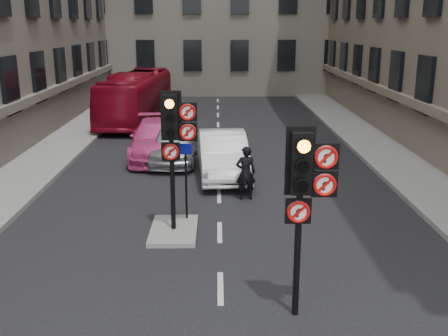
{
  "coord_description": "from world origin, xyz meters",
  "views": [
    {
      "loc": [
        -0.06,
        -7.77,
        5.31
      ],
      "look_at": [
        0.07,
        1.95,
        2.6
      ],
      "focal_mm": 42.0,
      "sensor_mm": 36.0,
      "label": 1
    }
  ],
  "objects_px": {
    "car_silver": "(174,144)",
    "car_white": "(223,154)",
    "signal_near": "(305,183)",
    "info_sign": "(186,171)",
    "car_pink": "(157,139)",
    "motorcyclist": "(246,173)",
    "bus_red": "(137,97)",
    "signal_far": "(175,131)",
    "motorcycle": "(235,157)"
  },
  "relations": [
    {
      "from": "motorcycle",
      "to": "info_sign",
      "type": "distance_m",
      "value": 5.3
    },
    {
      "from": "car_silver",
      "to": "car_white",
      "type": "xyz_separation_m",
      "value": [
        1.88,
        -1.95,
        0.05
      ]
    },
    {
      "from": "signal_far",
      "to": "motorcyclist",
      "type": "distance_m",
      "value": 3.8
    },
    {
      "from": "car_white",
      "to": "motorcyclist",
      "type": "xyz_separation_m",
      "value": [
        0.67,
        -2.61,
        0.07
      ]
    },
    {
      "from": "signal_near",
      "to": "motorcyclist",
      "type": "height_order",
      "value": "signal_near"
    },
    {
      "from": "signal_near",
      "to": "car_silver",
      "type": "relative_size",
      "value": 0.84
    },
    {
      "from": "car_pink",
      "to": "motorcyclist",
      "type": "bearing_deg",
      "value": -62.01
    },
    {
      "from": "bus_red",
      "to": "motorcyclist",
      "type": "xyz_separation_m",
      "value": [
        5.32,
        -13.49,
        -0.5
      ]
    },
    {
      "from": "signal_far",
      "to": "signal_near",
      "type": "bearing_deg",
      "value": -56.98
    },
    {
      "from": "car_silver",
      "to": "motorcycle",
      "type": "distance_m",
      "value": 2.78
    },
    {
      "from": "signal_far",
      "to": "motorcyclist",
      "type": "height_order",
      "value": "signal_far"
    },
    {
      "from": "car_silver",
      "to": "car_pink",
      "type": "height_order",
      "value": "car_pink"
    },
    {
      "from": "bus_red",
      "to": "info_sign",
      "type": "height_order",
      "value": "bus_red"
    },
    {
      "from": "signal_near",
      "to": "info_sign",
      "type": "height_order",
      "value": "signal_near"
    },
    {
      "from": "motorcycle",
      "to": "info_sign",
      "type": "xyz_separation_m",
      "value": [
        -1.48,
        -5.0,
        0.92
      ]
    },
    {
      "from": "car_white",
      "to": "motorcyclist",
      "type": "distance_m",
      "value": 2.7
    },
    {
      "from": "bus_red",
      "to": "motorcycle",
      "type": "xyz_separation_m",
      "value": [
        5.08,
        -10.45,
        -0.79
      ]
    },
    {
      "from": "motorcyclist",
      "to": "bus_red",
      "type": "bearing_deg",
      "value": -74.62
    },
    {
      "from": "car_white",
      "to": "info_sign",
      "type": "xyz_separation_m",
      "value": [
        -1.05,
        -4.57,
        0.7
      ]
    },
    {
      "from": "car_white",
      "to": "car_silver",
      "type": "bearing_deg",
      "value": 130.23
    },
    {
      "from": "car_silver",
      "to": "bus_red",
      "type": "height_order",
      "value": "bus_red"
    },
    {
      "from": "bus_red",
      "to": "info_sign",
      "type": "distance_m",
      "value": 15.86
    },
    {
      "from": "signal_far",
      "to": "motorcyclist",
      "type": "xyz_separation_m",
      "value": [
        1.93,
        2.7,
        -1.86
      ]
    },
    {
      "from": "bus_red",
      "to": "motorcyclist",
      "type": "relative_size",
      "value": 5.73
    },
    {
      "from": "car_white",
      "to": "car_pink",
      "type": "height_order",
      "value": "car_white"
    },
    {
      "from": "signal_near",
      "to": "car_white",
      "type": "distance_m",
      "value": 9.58
    },
    {
      "from": "signal_near",
      "to": "car_white",
      "type": "xyz_separation_m",
      "value": [
        -1.34,
        9.31,
        -1.8
      ]
    },
    {
      "from": "car_pink",
      "to": "car_silver",
      "type": "bearing_deg",
      "value": -47.64
    },
    {
      "from": "car_pink",
      "to": "info_sign",
      "type": "xyz_separation_m",
      "value": [
        1.6,
        -7.25,
        0.74
      ]
    },
    {
      "from": "signal_far",
      "to": "car_pink",
      "type": "relative_size",
      "value": 0.7
    },
    {
      "from": "info_sign",
      "to": "motorcyclist",
      "type": "bearing_deg",
      "value": 58.73
    },
    {
      "from": "car_white",
      "to": "info_sign",
      "type": "distance_m",
      "value": 4.74
    },
    {
      "from": "car_silver",
      "to": "motorcycle",
      "type": "xyz_separation_m",
      "value": [
        2.32,
        -1.52,
        -0.17
      ]
    },
    {
      "from": "motorcyclist",
      "to": "info_sign",
      "type": "height_order",
      "value": "info_sign"
    },
    {
      "from": "motorcyclist",
      "to": "car_pink",
      "type": "bearing_deg",
      "value": -64.0
    },
    {
      "from": "motorcycle",
      "to": "car_silver",
      "type": "bearing_deg",
      "value": 140.85
    },
    {
      "from": "signal_far",
      "to": "car_white",
      "type": "height_order",
      "value": "signal_far"
    },
    {
      "from": "signal_far",
      "to": "car_silver",
      "type": "distance_m",
      "value": 7.55
    },
    {
      "from": "signal_near",
      "to": "car_silver",
      "type": "distance_m",
      "value": 11.86
    },
    {
      "from": "signal_near",
      "to": "info_sign",
      "type": "distance_m",
      "value": 5.42
    },
    {
      "from": "car_pink",
      "to": "motorcyclist",
      "type": "distance_m",
      "value": 6.25
    },
    {
      "from": "signal_near",
      "to": "motorcyclist",
      "type": "xyz_separation_m",
      "value": [
        -0.67,
        6.7,
        -1.74
      ]
    },
    {
      "from": "car_white",
      "to": "info_sign",
      "type": "relative_size",
      "value": 2.24
    },
    {
      "from": "bus_red",
      "to": "motorcyclist",
      "type": "height_order",
      "value": "bus_red"
    },
    {
      "from": "car_white",
      "to": "info_sign",
      "type": "bearing_deg",
      "value": -106.72
    },
    {
      "from": "info_sign",
      "to": "car_pink",
      "type": "bearing_deg",
      "value": 112.49
    },
    {
      "from": "signal_near",
      "to": "car_pink",
      "type": "height_order",
      "value": "signal_near"
    },
    {
      "from": "signal_near",
      "to": "info_sign",
      "type": "xyz_separation_m",
      "value": [
        -2.39,
        4.74,
        -1.1
      ]
    },
    {
      "from": "car_silver",
      "to": "signal_far",
      "type": "bearing_deg",
      "value": -83.86
    },
    {
      "from": "signal_near",
      "to": "signal_far",
      "type": "distance_m",
      "value": 4.77
    }
  ]
}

